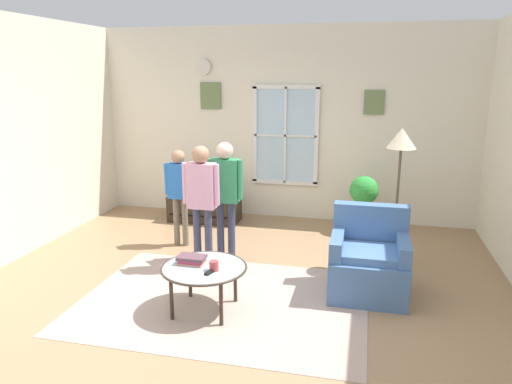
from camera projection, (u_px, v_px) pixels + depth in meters
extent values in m
cube|color=#9E7A56|center=(229.00, 304.00, 4.69)|extent=(6.22, 6.56, 0.02)
cube|color=silver|center=(284.00, 124.00, 7.21)|extent=(5.62, 0.12, 2.86)
cube|color=silver|center=(286.00, 135.00, 7.17)|extent=(0.93, 0.02, 1.43)
cube|color=white|center=(286.00, 87.00, 6.98)|extent=(0.99, 0.04, 0.06)
cube|color=white|center=(285.00, 182.00, 7.33)|extent=(0.99, 0.04, 0.06)
cube|color=white|center=(255.00, 135.00, 7.25)|extent=(0.06, 0.04, 1.43)
cube|color=white|center=(317.00, 137.00, 7.05)|extent=(0.06, 0.04, 1.43)
cube|color=white|center=(285.00, 136.00, 7.15)|extent=(0.03, 0.04, 1.43)
cube|color=white|center=(285.00, 136.00, 7.15)|extent=(0.93, 0.04, 0.03)
cube|color=#667A4C|center=(211.00, 96.00, 7.28)|extent=(0.32, 0.03, 0.40)
cube|color=#667A4C|center=(374.00, 102.00, 6.76)|extent=(0.28, 0.03, 0.34)
cylinder|color=silver|center=(203.00, 67.00, 7.19)|extent=(0.24, 0.04, 0.24)
cube|color=tan|center=(223.00, 301.00, 4.72)|extent=(2.78, 2.01, 0.01)
cube|color=#2D2319|center=(205.00, 208.00, 7.23)|extent=(1.05, 0.45, 0.39)
cube|color=black|center=(200.00, 216.00, 7.03)|extent=(0.94, 0.02, 0.02)
cylinder|color=#4C4C4C|center=(204.00, 194.00, 7.18)|extent=(0.08, 0.08, 0.05)
cube|color=black|center=(204.00, 184.00, 7.14)|extent=(0.52, 0.05, 0.32)
cube|color=navy|center=(203.00, 184.00, 7.11)|extent=(0.48, 0.01, 0.28)
cube|color=#476B9E|center=(368.00, 275.00, 4.81)|extent=(0.76, 0.72, 0.42)
cube|color=#476B9E|center=(371.00, 225.00, 4.99)|extent=(0.76, 0.16, 0.45)
cube|color=#476B9E|center=(337.00, 244.00, 4.81)|extent=(0.12, 0.65, 0.20)
cube|color=#476B9E|center=(403.00, 249.00, 4.67)|extent=(0.12, 0.65, 0.20)
cube|color=#4D73AA|center=(369.00, 254.00, 4.71)|extent=(0.61, 0.50, 0.08)
cylinder|color=#99B2B7|center=(204.00, 268.00, 4.44)|extent=(0.78, 0.78, 0.02)
torus|color=#3F3328|center=(204.00, 268.00, 4.44)|extent=(0.81, 0.81, 0.02)
cylinder|color=#33281E|center=(190.00, 277.00, 4.76)|extent=(0.04, 0.04, 0.43)
cylinder|color=#33281E|center=(235.00, 281.00, 4.66)|extent=(0.04, 0.04, 0.43)
cylinder|color=#33281E|center=(171.00, 298.00, 4.32)|extent=(0.04, 0.04, 0.43)
cylinder|color=#33281E|center=(221.00, 304.00, 4.22)|extent=(0.04, 0.04, 0.43)
cube|color=tan|center=(192.00, 263.00, 4.51)|extent=(0.23, 0.18, 0.02)
cube|color=#AE3553|center=(192.00, 260.00, 4.50)|extent=(0.22, 0.16, 0.03)
cube|color=brown|center=(192.00, 257.00, 4.50)|extent=(0.26, 0.17, 0.03)
cylinder|color=#BF3F3F|center=(214.00, 266.00, 4.34)|extent=(0.09, 0.09, 0.09)
cube|color=black|center=(210.00, 272.00, 4.30)|extent=(0.08, 0.15, 0.02)
cylinder|color=#333851|center=(221.00, 231.00, 5.70)|extent=(0.09, 0.09, 0.72)
cylinder|color=#333851|center=(231.00, 231.00, 5.67)|extent=(0.09, 0.09, 0.72)
cube|color=#338C59|center=(225.00, 181.00, 5.54)|extent=(0.31, 0.16, 0.51)
sphere|color=beige|center=(225.00, 151.00, 5.45)|extent=(0.19, 0.19, 0.19)
cylinder|color=#338C59|center=(210.00, 178.00, 5.55)|extent=(0.06, 0.06, 0.46)
cylinder|color=#338C59|center=(240.00, 180.00, 5.47)|extent=(0.06, 0.06, 0.46)
cylinder|color=#333851|center=(197.00, 238.00, 5.46)|extent=(0.09, 0.09, 0.72)
cylinder|color=#333851|center=(209.00, 239.00, 5.43)|extent=(0.09, 0.09, 0.72)
cube|color=#DB9EBC|center=(201.00, 186.00, 5.29)|extent=(0.31, 0.16, 0.51)
sphere|color=#A87A5B|center=(201.00, 154.00, 5.21)|extent=(0.19, 0.19, 0.19)
cylinder|color=#DB9EBC|center=(185.00, 183.00, 5.31)|extent=(0.06, 0.06, 0.46)
cylinder|color=#DB9EBC|center=(217.00, 185.00, 5.23)|extent=(0.06, 0.06, 0.46)
cylinder|color=#726656|center=(176.00, 221.00, 6.19)|extent=(0.08, 0.08, 0.63)
cylinder|color=#726656|center=(185.00, 222.00, 6.17)|extent=(0.08, 0.08, 0.63)
cube|color=blue|center=(179.00, 181.00, 6.05)|extent=(0.27, 0.14, 0.45)
sphere|color=#A87A5B|center=(178.00, 157.00, 5.97)|extent=(0.17, 0.17, 0.17)
cylinder|color=blue|center=(167.00, 179.00, 6.06)|extent=(0.06, 0.06, 0.40)
cylinder|color=blue|center=(190.00, 180.00, 5.99)|extent=(0.06, 0.06, 0.40)
cylinder|color=#9E6B4C|center=(362.00, 223.00, 6.74)|extent=(0.35, 0.35, 0.25)
cylinder|color=#4C7238|center=(363.00, 209.00, 6.70)|extent=(0.02, 0.02, 0.16)
sphere|color=green|center=(364.00, 190.00, 6.63)|extent=(0.40, 0.40, 0.40)
cylinder|color=black|center=(392.00, 267.00, 5.52)|extent=(0.26, 0.26, 0.03)
cylinder|color=brown|center=(396.00, 210.00, 5.35)|extent=(0.03, 0.03, 1.40)
cone|color=beige|center=(402.00, 138.00, 5.15)|extent=(0.32, 0.32, 0.22)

